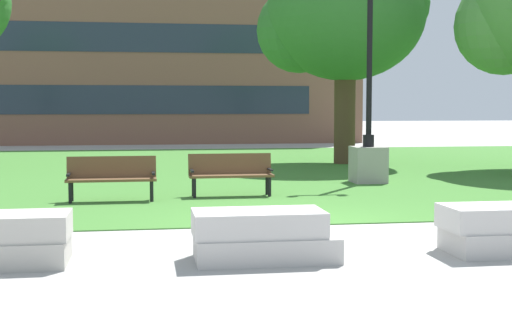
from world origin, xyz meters
The scene contains 9 objects.
ground_plane centered at (0.00, 0.00, 0.00)m, with size 140.00×140.00×0.00m, color #A3A09B.
grass_lawn centered at (0.00, 10.00, 0.01)m, with size 40.00×20.00×0.02m, color #3D752D.
concrete_block_left centered at (-1.01, -2.44, 0.31)m, with size 1.83×0.90×0.64m.
concrete_block_right centered at (2.35, -2.49, 0.31)m, with size 1.87×0.90×0.64m.
park_bench_near_right centered at (-0.66, 3.85, 0.54)m, with size 1.80×0.54×0.90m.
park_bench_far_left centered at (-3.15, 3.42, 0.54)m, with size 1.80×0.54×0.90m.
lamp_post_left centered at (3.07, 5.92, 1.10)m, with size 1.32×0.80×5.35m.
tree_far_right centered at (4.01, 11.64, 4.89)m, with size 5.47×5.21×7.16m.
building_facade_distant centered at (-2.73, 24.50, 5.19)m, with size 22.60×1.03×10.41m.
Camera 1 is at (-2.46, -11.26, 1.98)m, focal length 50.00 mm.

